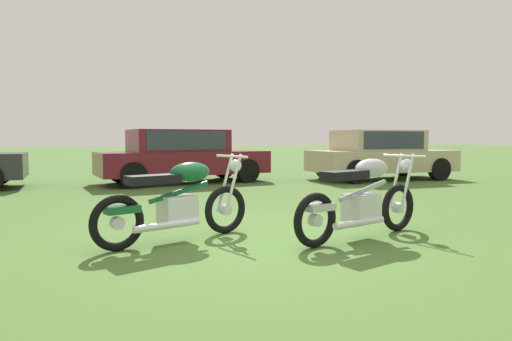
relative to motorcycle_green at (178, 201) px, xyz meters
The scene contains 5 objects.
ground_plane 1.08m from the motorcycle_green, 16.06° to the right, with size 120.00×120.00×0.00m, color #476B2D.
motorcycle_green is the anchor object (origin of this frame).
motorcycle_silver 2.20m from the motorcycle_green, 14.28° to the right, with size 2.02×0.96×1.02m.
car_burgundy 6.96m from the motorcycle_green, 81.05° to the left, with size 4.70×2.47×1.43m.
car_beige 9.02m from the motorcycle_green, 41.87° to the left, with size 4.18×1.94×1.43m.
Camera 1 is at (-1.68, -4.95, 1.21)m, focal length 31.41 mm.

